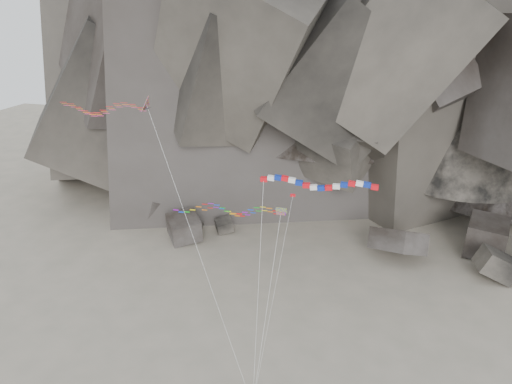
% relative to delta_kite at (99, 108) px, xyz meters
% --- Properties ---
extents(ground, '(260.00, 260.00, 0.00)m').
position_rel_delta_kite_xyz_m(ground, '(14.11, -2.16, -29.65)').
color(ground, gray).
rests_on(ground, ground).
extents(boulder_field, '(78.35, 17.22, 8.49)m').
position_rel_delta_kite_xyz_m(boulder_field, '(23.47, 32.53, -27.42)').
color(boulder_field, '#47423F').
rests_on(boulder_field, ground).
extents(delta_kite, '(23.20, 8.97, 29.77)m').
position_rel_delta_kite_xyz_m(delta_kite, '(0.00, 0.00, 0.00)').
color(delta_kite, red).
rests_on(delta_kite, ground).
extents(banner_kite, '(11.04, 6.10, 23.10)m').
position_rel_delta_kite_xyz_m(banner_kite, '(23.20, -1.84, -5.65)').
color(banner_kite, red).
rests_on(banner_kite, ground).
extents(parafoil_kite, '(12.21, 7.09, 19.27)m').
position_rel_delta_kite_xyz_m(parafoil_kite, '(13.64, -1.07, -9.52)').
color(parafoil_kite, '#C6DD0C').
rests_on(parafoil_kite, ground).
extents(pennant_kite, '(2.14, 9.22, 19.89)m').
position_rel_delta_kite_xyz_m(pennant_kite, '(19.79, -0.52, -13.26)').
color(pennant_kite, red).
rests_on(pennant_kite, ground).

